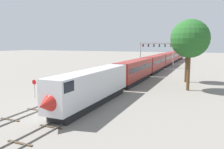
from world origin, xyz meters
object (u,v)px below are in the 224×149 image
at_px(stop_sign, 34,86).
at_px(trackside_tree_mid, 187,43).
at_px(passenger_train, 161,61).
at_px(trackside_tree_left, 190,39).
at_px(signal_gantry, 156,49).

distance_m(stop_sign, trackside_tree_mid, 32.17).
distance_m(passenger_train, trackside_tree_left, 35.80).
height_order(stop_sign, trackside_tree_mid, trackside_tree_mid).
height_order(passenger_train, stop_sign, passenger_train).
bearing_deg(trackside_tree_left, stop_sign, -144.02).
relative_size(trackside_tree_left, trackside_tree_mid, 1.12).
distance_m(passenger_train, trackside_tree_mid, 27.02).
bearing_deg(signal_gantry, trackside_tree_left, -69.61).
xyz_separation_m(signal_gantry, trackside_tree_mid, (12.25, -27.03, 1.89)).
distance_m(passenger_train, stop_sign, 49.75).
relative_size(signal_gantry, trackside_tree_left, 0.96).
relative_size(signal_gantry, stop_sign, 4.20).
distance_m(trackside_tree_left, trackside_tree_mid, 9.07).
distance_m(signal_gantry, trackside_tree_mid, 29.74).
relative_size(signal_gantry, trackside_tree_mid, 1.08).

